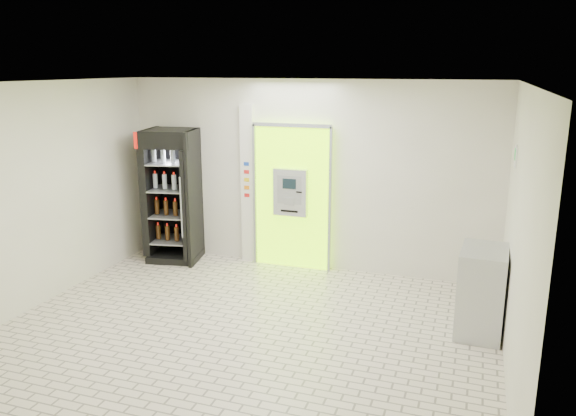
% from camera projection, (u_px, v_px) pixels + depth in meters
% --- Properties ---
extents(ground, '(6.00, 6.00, 0.00)m').
position_uv_depth(ground, '(246.00, 330.00, 6.96)').
color(ground, beige).
rests_on(ground, ground).
extents(room_shell, '(6.00, 6.00, 6.00)m').
position_uv_depth(room_shell, '(243.00, 185.00, 6.51)').
color(room_shell, silver).
rests_on(room_shell, ground).
extents(atm_assembly, '(1.30, 0.24, 2.33)m').
position_uv_depth(atm_assembly, '(292.00, 196.00, 8.95)').
color(atm_assembly, '#9BFF00').
rests_on(atm_assembly, ground).
extents(pillar, '(0.22, 0.11, 2.60)m').
position_uv_depth(pillar, '(248.00, 184.00, 9.19)').
color(pillar, silver).
rests_on(pillar, ground).
extents(beverage_cooler, '(0.95, 0.90, 2.20)m').
position_uv_depth(beverage_cooler, '(174.00, 198.00, 9.34)').
color(beverage_cooler, black).
rests_on(beverage_cooler, ground).
extents(steel_cabinet, '(0.58, 0.83, 1.07)m').
position_uv_depth(steel_cabinet, '(482.00, 291.00, 6.80)').
color(steel_cabinet, '#AEB2B6').
rests_on(steel_cabinet, ground).
extents(exit_sign, '(0.02, 0.22, 0.26)m').
position_uv_depth(exit_sign, '(516.00, 156.00, 6.79)').
color(exit_sign, white).
rests_on(exit_sign, room_shell).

